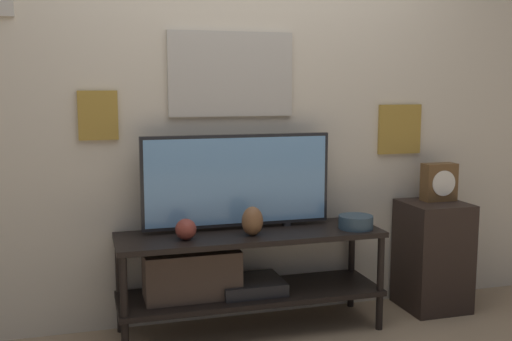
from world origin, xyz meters
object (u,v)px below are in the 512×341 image
at_px(television, 237,181).
at_px(vase_urn_stoneware, 252,221).
at_px(vase_round_glass, 186,229).
at_px(mantel_clock, 439,182).
at_px(vase_wide_bowl, 356,222).

distance_m(television, vase_urn_stoneware, 0.27).
distance_m(television, vase_round_glass, 0.43).
bearing_deg(mantel_clock, television, 179.20).
distance_m(television, mantel_clock, 1.31).
height_order(vase_urn_stoneware, mantel_clock, mantel_clock).
distance_m(vase_round_glass, mantel_clock, 1.64).
bearing_deg(vase_round_glass, mantel_clock, 4.90).
bearing_deg(vase_wide_bowl, mantel_clock, 13.96).
bearing_deg(vase_urn_stoneware, mantel_clock, 6.80).
height_order(television, mantel_clock, television).
xyz_separation_m(television, vase_round_glass, (-0.33, -0.16, -0.22)).
xyz_separation_m(vase_wide_bowl, mantel_clock, (0.65, 0.16, 0.18)).
relative_size(television, vase_wide_bowl, 5.49).
bearing_deg(vase_round_glass, vase_wide_bowl, -1.21).
distance_m(vase_urn_stoneware, vase_wide_bowl, 0.62).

